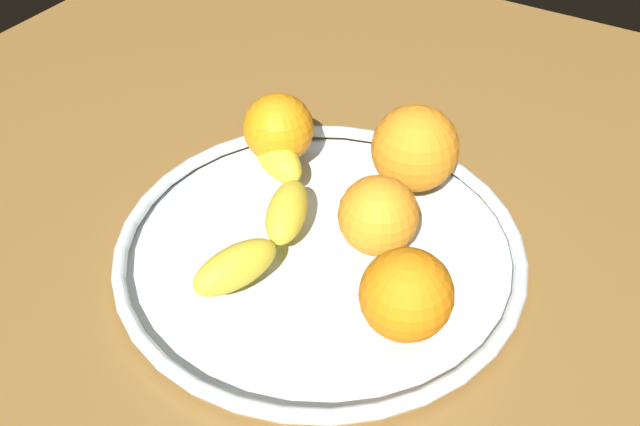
# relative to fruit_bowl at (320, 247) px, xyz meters

# --- Properties ---
(ground_plane) EXTENTS (1.12, 1.12, 0.04)m
(ground_plane) POSITION_rel_fruit_bowl_xyz_m (0.00, 0.00, -0.03)
(ground_plane) COLOR brown
(fruit_bowl) EXTENTS (0.35, 0.35, 0.02)m
(fruit_bowl) POSITION_rel_fruit_bowl_xyz_m (0.00, 0.00, 0.00)
(fruit_bowl) COLOR silver
(fruit_bowl) RESTS_ON ground_plane
(banana) EXTENTS (0.21, 0.12, 0.03)m
(banana) POSITION_rel_fruit_bowl_xyz_m (-0.00, 0.05, 0.03)
(banana) COLOR yellow
(banana) RESTS_ON fruit_bowl
(orange_front_right) EXTENTS (0.07, 0.07, 0.07)m
(orange_front_right) POSITION_rel_fruit_bowl_xyz_m (0.02, -0.04, 0.04)
(orange_front_right) COLOR orange
(orange_front_right) RESTS_ON fruit_bowl
(orange_back_left) EXTENTS (0.07, 0.07, 0.07)m
(orange_back_left) POSITION_rel_fruit_bowl_xyz_m (0.08, 0.09, 0.04)
(orange_back_left) COLOR orange
(orange_back_left) RESTS_ON fruit_bowl
(orange_center) EXTENTS (0.08, 0.08, 0.08)m
(orange_center) POSITION_rel_fruit_bowl_xyz_m (0.11, -0.03, 0.05)
(orange_center) COLOR orange
(orange_center) RESTS_ON fruit_bowl
(orange_back_right) EXTENTS (0.07, 0.07, 0.07)m
(orange_back_right) POSITION_rel_fruit_bowl_xyz_m (-0.05, -0.10, 0.04)
(orange_back_right) COLOR orange
(orange_back_right) RESTS_ON fruit_bowl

